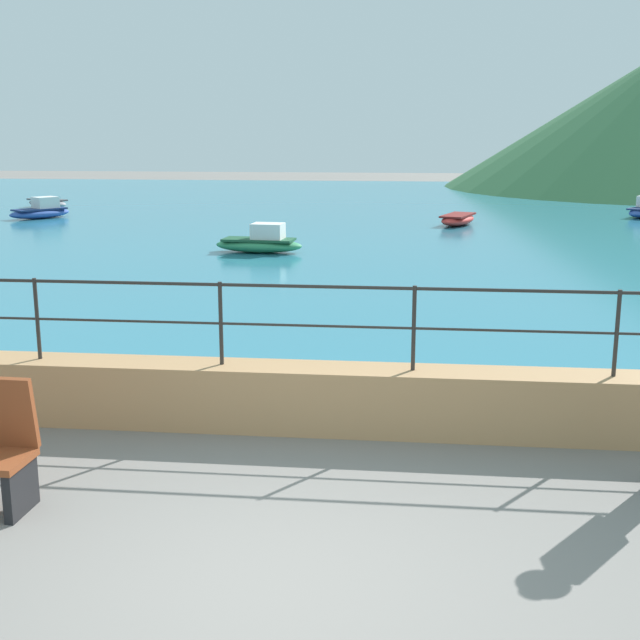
{
  "coord_description": "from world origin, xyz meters",
  "views": [
    {
      "loc": [
        0.98,
        -5.3,
        3.15
      ],
      "look_at": [
        -0.01,
        3.7,
        1.1
      ],
      "focal_mm": 46.93,
      "sensor_mm": 36.0,
      "label": 1
    }
  ],
  "objects_px": {
    "boat_2": "(41,211)",
    "boat_4": "(47,203)",
    "boat_3": "(261,242)",
    "boat_1": "(458,219)"
  },
  "relations": [
    {
      "from": "boat_2",
      "to": "boat_4",
      "type": "xyz_separation_m",
      "value": [
        -1.56,
        4.05,
        -0.07
      ]
    },
    {
      "from": "boat_2",
      "to": "boat_3",
      "type": "height_order",
      "value": "same"
    },
    {
      "from": "boat_1",
      "to": "boat_4",
      "type": "xyz_separation_m",
      "value": [
        -16.45,
        4.62,
        0.0
      ]
    },
    {
      "from": "boat_1",
      "to": "boat_3",
      "type": "bearing_deg",
      "value": -127.31
    },
    {
      "from": "boat_1",
      "to": "boat_3",
      "type": "height_order",
      "value": "boat_3"
    },
    {
      "from": "boat_3",
      "to": "boat_2",
      "type": "bearing_deg",
      "value": 140.87
    },
    {
      "from": "boat_2",
      "to": "boat_3",
      "type": "bearing_deg",
      "value": -39.13
    },
    {
      "from": "boat_4",
      "to": "boat_1",
      "type": "bearing_deg",
      "value": -15.7
    },
    {
      "from": "boat_2",
      "to": "boat_3",
      "type": "xyz_separation_m",
      "value": [
        9.46,
        -7.69,
        0.0
      ]
    },
    {
      "from": "boat_2",
      "to": "boat_4",
      "type": "relative_size",
      "value": 0.99
    }
  ]
}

